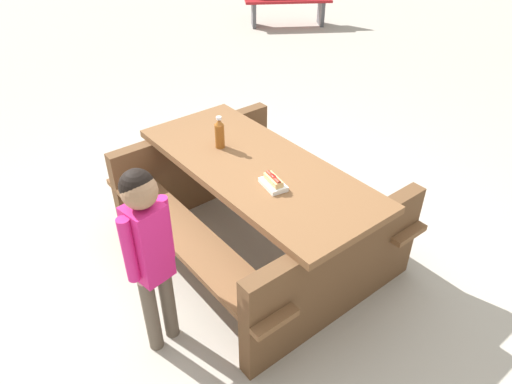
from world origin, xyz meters
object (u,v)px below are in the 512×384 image
Objects in this scene: picnic_table at (256,201)px; hotdog_tray at (273,182)px; child_in_coat at (148,243)px; soda_bottle at (220,133)px.

hotdog_tray reaches higher than picnic_table.
child_in_coat is at bearing -93.60° from hotdog_tray.
child_in_coat reaches higher than soda_bottle.
picnic_table is 1.59× the size of child_in_coat.
soda_bottle reaches higher than hotdog_tray.
hotdog_tray is at bearing -21.14° from picnic_table.
hotdog_tray is (0.60, -0.07, -0.07)m from soda_bottle.
child_in_coat is (-0.05, -0.85, -0.01)m from hotdog_tray.
picnic_table is 0.44m from hotdog_tray.
child_in_coat reaches higher than hotdog_tray.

